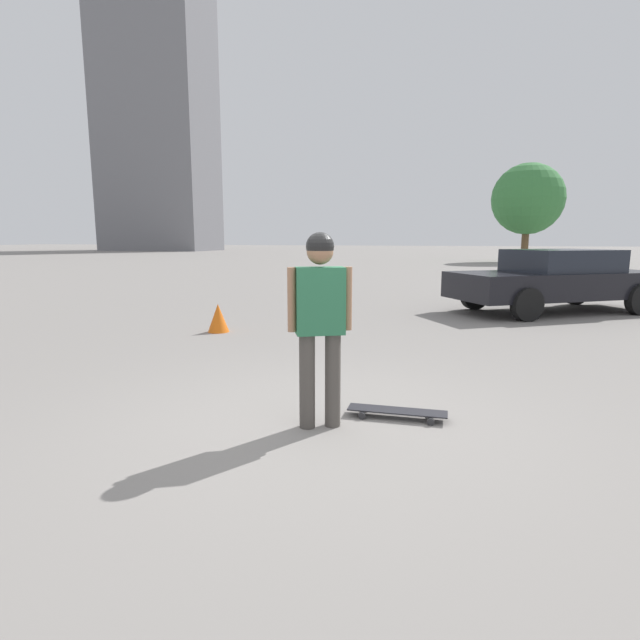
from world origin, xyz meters
TOP-DOWN VIEW (x-y plane):
  - ground_plane at (0.00, 0.00)m, footprint 220.00×220.00m
  - person at (0.00, 0.00)m, footprint 0.52×0.36m
  - skateboard at (-0.64, -0.40)m, footprint 0.93×0.27m
  - car_parked_near at (-3.28, -8.25)m, footprint 5.02×4.11m
  - building_block_distant at (38.70, -57.13)m, footprint 14.69×8.32m
  - tree_distant at (-5.50, -34.18)m, footprint 4.91×4.91m
  - traffic_cone at (3.01, -3.92)m, footprint 0.38×0.38m

SIDE VIEW (x-z plane):
  - ground_plane at x=0.00m, z-range 0.00..0.00m
  - skateboard at x=-0.64m, z-range 0.03..0.10m
  - traffic_cone at x=3.01m, z-range 0.00..0.51m
  - car_parked_near at x=-3.28m, z-range 0.04..1.46m
  - person at x=0.00m, z-range 0.17..1.90m
  - tree_distant at x=-5.50m, z-range 0.95..7.78m
  - building_block_distant at x=38.70m, z-range 0.00..36.95m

